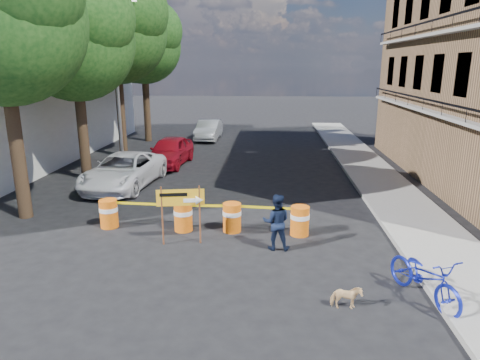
# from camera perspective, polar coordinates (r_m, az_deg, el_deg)

# --- Properties ---
(ground) EXTENTS (120.00, 120.00, 0.00)m
(ground) POSITION_cam_1_polar(r_m,az_deg,el_deg) (12.27, -2.90, -8.91)
(ground) COLOR black
(ground) RESTS_ON ground
(sidewalk_east) EXTENTS (2.40, 40.00, 0.15)m
(sidewalk_east) POSITION_cam_1_polar(r_m,az_deg,el_deg) (18.44, 18.97, -1.18)
(sidewalk_east) COLOR gray
(sidewalk_east) RESTS_ON ground
(tree_near) EXTENTS (5.46, 5.20, 9.15)m
(tree_near) POSITION_cam_1_polar(r_m,az_deg,el_deg) (15.50, -29.26, 18.38)
(tree_near) COLOR #332316
(tree_near) RESTS_ON ground
(tree_mid_a) EXTENTS (5.25, 5.00, 8.68)m
(tree_mid_a) POSITION_cam_1_polar(r_m,az_deg,el_deg) (19.89, -21.08, 17.10)
(tree_mid_a) COLOR #332316
(tree_mid_a) RESTS_ON ground
(tree_mid_b) EXTENTS (5.67, 5.40, 9.62)m
(tree_mid_b) POSITION_cam_1_polar(r_m,az_deg,el_deg) (24.57, -16.16, 18.59)
(tree_mid_b) COLOR #332316
(tree_mid_b) RESTS_ON ground
(tree_far) EXTENTS (5.04, 4.80, 8.84)m
(tree_far) POSITION_cam_1_polar(r_m,az_deg,el_deg) (29.30, -12.66, 17.18)
(tree_far) COLOR #332316
(tree_far) RESTS_ON ground
(streetlamp) EXTENTS (1.25, 0.18, 8.00)m
(streetlamp) POSITION_cam_1_polar(r_m,az_deg,el_deg) (21.89, -15.95, 12.96)
(streetlamp) COLOR gray
(streetlamp) RESTS_ON ground
(barrel_far_left) EXTENTS (0.58, 0.58, 0.90)m
(barrel_far_left) POSITION_cam_1_polar(r_m,az_deg,el_deg) (14.14, -17.09, -4.22)
(barrel_far_left) COLOR #DE600D
(barrel_far_left) RESTS_ON ground
(barrel_mid_left) EXTENTS (0.58, 0.58, 0.90)m
(barrel_mid_left) POSITION_cam_1_polar(r_m,az_deg,el_deg) (13.36, -7.58, -4.78)
(barrel_mid_left) COLOR #DE600D
(barrel_mid_left) RESTS_ON ground
(barrel_mid_right) EXTENTS (0.58, 0.58, 0.90)m
(barrel_mid_right) POSITION_cam_1_polar(r_m,az_deg,el_deg) (13.19, -1.08, -4.92)
(barrel_mid_right) COLOR #DE600D
(barrel_mid_right) RESTS_ON ground
(barrel_far_right) EXTENTS (0.58, 0.58, 0.90)m
(barrel_far_right) POSITION_cam_1_polar(r_m,az_deg,el_deg) (13.03, 7.98, -5.32)
(barrel_far_right) COLOR #DE600D
(barrel_far_right) RESTS_ON ground
(detour_sign) EXTENTS (1.33, 0.34, 1.73)m
(detour_sign) POSITION_cam_1_polar(r_m,az_deg,el_deg) (12.12, -7.15, -2.94)
(detour_sign) COLOR #592D19
(detour_sign) RESTS_ON ground
(pedestrian) EXTENTS (0.79, 0.62, 1.59)m
(pedestrian) POSITION_cam_1_polar(r_m,az_deg,el_deg) (11.89, 4.86, -5.59)
(pedestrian) COLOR #101931
(pedestrian) RESTS_ON ground
(bicycle) EXTENTS (1.13, 1.32, 2.13)m
(bicycle) POSITION_cam_1_polar(r_m,az_deg,el_deg) (10.08, 23.69, -9.15)
(bicycle) COLOR #1521AC
(bicycle) RESTS_ON ground
(dog) EXTENTS (0.64, 0.30, 0.54)m
(dog) POSITION_cam_1_polar(r_m,az_deg,el_deg) (9.57, 13.96, -14.96)
(dog) COLOR #E9C186
(dog) RESTS_ON ground
(suv_white) EXTENTS (2.77, 5.20, 1.39)m
(suv_white) POSITION_cam_1_polar(r_m,az_deg,el_deg) (18.56, -15.25, 1.20)
(suv_white) COLOR white
(suv_white) RESTS_ON ground
(sedan_red) EXTENTS (2.04, 4.36, 1.44)m
(sedan_red) POSITION_cam_1_polar(r_m,az_deg,el_deg) (22.15, -9.34, 3.82)
(sedan_red) COLOR maroon
(sedan_red) RESTS_ON ground
(sedan_silver) EXTENTS (1.54, 4.10, 1.34)m
(sedan_silver) POSITION_cam_1_polar(r_m,az_deg,el_deg) (29.56, -4.19, 6.68)
(sedan_silver) COLOR #B5B7BD
(sedan_silver) RESTS_ON ground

